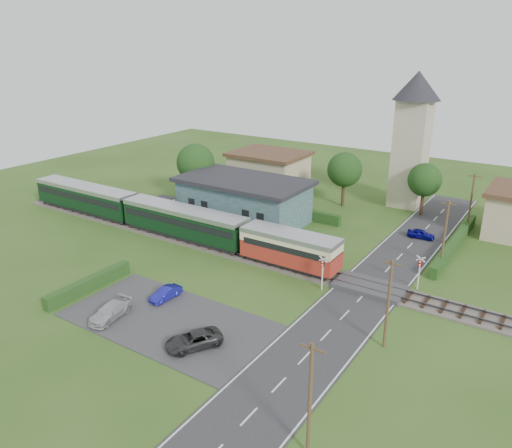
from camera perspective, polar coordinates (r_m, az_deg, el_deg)
The scene contains 31 objects.
ground at distance 48.87m, azimuth 0.95°, elevation -5.38°, with size 120.00×120.00×0.00m, color #2D4C19.
railway_track at distance 50.36m, azimuth 2.17°, elevation -4.44°, with size 76.00×3.20×0.49m.
road at distance 44.92m, azimuth 11.90°, elevation -8.27°, with size 6.00×70.00×0.05m, color #28282B.
car_park at distance 41.33m, azimuth -9.97°, elevation -10.80°, with size 17.00×9.00×0.08m, color #333335.
crossing_deck at distance 46.50m, azimuth 12.85°, elevation -7.03°, with size 6.20×3.40×0.45m, color #333335.
platform at distance 57.99m, azimuth -4.66°, elevation -0.95°, with size 30.00×3.00×0.45m, color gray.
equipment_hut at distance 62.45m, azimuth -10.52°, elevation 1.83°, with size 2.30×2.30×2.55m.
station_building at distance 61.57m, azimuth -1.43°, elevation 2.83°, with size 16.00×9.00×5.30m.
train at distance 58.21m, azimuth -10.60°, elevation 0.90°, with size 43.20×2.90×3.40m.
church_tower at distance 68.71m, azimuth 17.50°, elevation 10.22°, with size 6.00×6.00×17.60m.
house_west at distance 75.46m, azimuth 1.50°, elevation 6.20°, with size 10.80×8.80×5.50m.
hedge_carpark at distance 47.43m, azimuth -18.53°, elevation -6.55°, with size 0.80×9.00×1.20m, color #193814.
hedge_roadside at distance 57.85m, azimuth 21.78°, elevation -2.05°, with size 0.80×18.00×1.20m, color #193814.
hedge_station at distance 65.77m, azimuth 0.82°, elevation 2.12°, with size 22.00×0.80×1.30m, color #193814.
tree_a at distance 69.04m, azimuth -6.91°, elevation 6.94°, with size 5.20×5.20×8.00m.
tree_b at distance 67.39m, azimuth 10.09°, elevation 6.12°, with size 4.60×4.60×7.34m.
tree_c at distance 66.25m, azimuth 18.73°, elevation 4.78°, with size 4.20×4.20×6.78m.
utility_pole_a at distance 27.66m, azimuth 6.19°, elevation -19.22°, with size 1.40×0.22×7.00m.
utility_pole_b at distance 37.04m, azimuth 14.87°, elevation -8.73°, with size 1.40×0.22×7.00m.
utility_pole_c at distance 51.27m, azimuth 20.75°, elevation -1.09°, with size 1.40×0.22×7.00m.
utility_pole_d at distance 62.50m, azimuth 23.34°, elevation 2.30°, with size 1.40×0.22×7.00m.
crossing_signal_near at distance 44.86m, azimuth 7.63°, elevation -5.00°, with size 0.84×0.28×3.28m.
crossing_signal_far at distance 46.86m, azimuth 18.20°, elevation -4.76°, with size 0.84×0.28×3.28m.
streetlamp_west at distance 75.34m, azimuth -5.08°, elevation 6.30°, with size 0.30×0.30×5.15m.
streetlamp_east at distance 67.20m, azimuth 25.58°, elevation 2.62°, with size 0.30×0.30×5.15m.
car_on_road at distance 59.41m, azimuth 18.34°, elevation -1.08°, with size 1.21×3.01×1.03m, color #090671.
car_park_blue at distance 44.19m, azimuth -10.27°, elevation -7.81°, with size 1.09×3.12×1.03m, color navy.
car_park_silver at distance 42.35m, azimuth -16.33°, elevation -9.56°, with size 1.66×4.09×1.19m, color #B4B7BA.
car_park_dark at distance 37.54m, azimuth -7.13°, elevation -13.01°, with size 1.93×4.18×1.16m, color #2D2D2E.
pedestrian_near at distance 53.85m, azimuth -0.39°, elevation -1.32°, with size 0.64×0.42×1.75m, color gray.
pedestrian_far at distance 62.84m, azimuth -10.35°, elevation 1.64°, with size 0.94×0.73×1.93m, color gray.
Camera 1 is at (23.46, -37.27, 21.18)m, focal length 35.00 mm.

